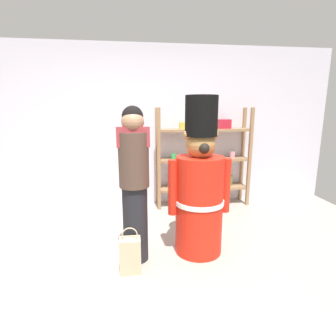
{
  "coord_description": "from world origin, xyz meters",
  "views": [
    {
      "loc": [
        -0.22,
        -2.35,
        1.62
      ],
      "look_at": [
        0.16,
        0.42,
        1.0
      ],
      "focal_mm": 29.15,
      "sensor_mm": 36.0,
      "label": 1
    }
  ],
  "objects": [
    {
      "name": "ground_plane",
      "position": [
        0.0,
        0.0,
        0.0
      ],
      "size": [
        6.4,
        6.4,
        0.0
      ],
      "primitive_type": "plane",
      "color": "#9E9389"
    },
    {
      "name": "back_wall",
      "position": [
        0.0,
        2.2,
        1.3
      ],
      "size": [
        6.4,
        0.12,
        2.6
      ],
      "primitive_type": "cube",
      "color": "silver",
      "rests_on": "ground_plane"
    },
    {
      "name": "merchandise_shelf",
      "position": [
        0.98,
        1.98,
        0.82
      ],
      "size": [
        1.55,
        0.35,
        1.62
      ],
      "color": "#93704C",
      "rests_on": "ground_plane"
    },
    {
      "name": "teddy_bear_guard",
      "position": [
        0.52,
        0.45,
        0.74
      ],
      "size": [
        0.7,
        0.55,
        1.75
      ],
      "color": "red",
      "rests_on": "ground_plane"
    },
    {
      "name": "person_shopper",
      "position": [
        -0.19,
        0.38,
        0.88
      ],
      "size": [
        0.32,
        0.31,
        1.64
      ],
      "color": "black",
      "rests_on": "ground_plane"
    },
    {
      "name": "shopping_bag",
      "position": [
        -0.26,
        0.14,
        0.19
      ],
      "size": [
        0.21,
        0.15,
        0.48
      ],
      "color": "#C1AD89",
      "rests_on": "ground_plane"
    }
  ]
}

